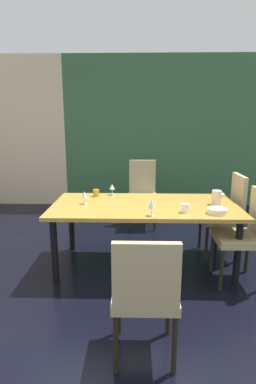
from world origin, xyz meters
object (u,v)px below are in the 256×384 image
(chair_right_far, at_px, (227,211))
(serving_bowl_front, at_px, (219,195))
(dining_table, at_px, (145,210))
(cup_south, at_px, (185,208))
(wine_glass_west, at_px, (84,195))
(cup_right, at_px, (96,193))
(chair_right_near, at_px, (246,231))
(pitcher_rear, at_px, (217,197))
(wine_glass_near_window, at_px, (152,204))
(wine_glass_east, at_px, (112,187))
(chair_head_far, at_px, (142,190))
(serving_bowl_center, at_px, (217,211))
(chair_head_near, at_px, (145,291))

(chair_right_far, height_order, serving_bowl_front, chair_right_far)
(dining_table, xyz_separation_m, cup_south, (0.40, -0.29, 0.12))
(wine_glass_west, height_order, cup_right, wine_glass_west)
(chair_right_near, relative_size, cup_south, 10.89)
(chair_right_far, distance_m, pitcher_rear, 0.45)
(wine_glass_near_window, bearing_deg, dining_table, 97.70)
(chair_right_near, distance_m, chair_right_far, 0.64)
(chair_right_near, height_order, wine_glass_east, chair_right_near)
(cup_south, xyz_separation_m, pitcher_rear, (0.39, 0.32, 0.03))
(chair_head_far, bearing_deg, wine_glass_near_window, 91.53)
(wine_glass_east, distance_m, serving_bowl_front, 1.30)
(pitcher_rear, bearing_deg, wine_glass_east, 161.53)
(chair_right_near, xyz_separation_m, wine_glass_east, (-1.40, 0.74, 0.28))
(wine_glass_near_window, height_order, serving_bowl_center, wine_glass_near_window)
(chair_right_near, xyz_separation_m, serving_bowl_front, (-0.10, 0.68, 0.20))
(chair_right_near, distance_m, cup_south, 0.65)
(chair_right_near, bearing_deg, dining_table, 72.41)
(chair_right_near, bearing_deg, chair_right_far, -0.30)
(chair_head_near, xyz_separation_m, cup_right, (-0.55, 1.76, 0.24))
(dining_table, relative_size, cup_south, 22.70)
(serving_bowl_center, bearing_deg, cup_right, 152.63)
(wine_glass_near_window, height_order, cup_right, wine_glass_near_window)
(chair_head_far, height_order, wine_glass_east, chair_head_far)
(wine_glass_east, bearing_deg, pitcher_rear, -18.47)
(serving_bowl_front, height_order, cup_right, cup_right)
(chair_right_far, relative_size, chair_head_near, 1.09)
(dining_table, height_order, cup_south, cup_south)
(dining_table, xyz_separation_m, wine_glass_east, (-0.39, 0.42, 0.17))
(cup_right, bearing_deg, cup_south, -33.15)
(dining_table, height_order, serving_bowl_center, serving_bowl_center)
(chair_head_near, distance_m, wine_glass_west, 1.57)
(chair_head_far, bearing_deg, cup_right, 61.31)
(dining_table, xyz_separation_m, pitcher_rear, (0.79, 0.02, 0.15))
(wine_glass_east, relative_size, wine_glass_near_window, 0.84)
(chair_right_near, bearing_deg, wine_glass_near_window, 95.30)
(dining_table, distance_m, serving_bowl_front, 0.98)
(serving_bowl_center, distance_m, cup_right, 1.45)
(wine_glass_near_window, distance_m, serving_bowl_center, 0.66)
(chair_head_near, bearing_deg, chair_head_far, 89.17)
(chair_head_near, bearing_deg, cup_right, 107.32)
(chair_head_far, bearing_deg, wine_glass_west, 64.81)
(dining_table, distance_m, wine_glass_east, 0.60)
(chair_head_far, height_order, cup_south, chair_head_far)
(chair_head_far, distance_m, serving_bowl_center, 1.89)
(cup_south, bearing_deg, wine_glass_west, 164.73)
(wine_glass_east, distance_m, wine_glass_west, 0.50)
(chair_right_near, relative_size, serving_bowl_front, 7.00)
(chair_right_near, distance_m, serving_bowl_front, 0.72)
(wine_glass_near_window, relative_size, cup_south, 1.82)
(cup_right, xyz_separation_m, pitcher_rear, (1.37, -0.32, 0.04))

